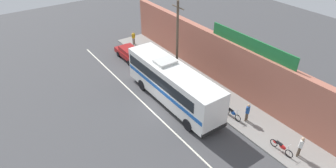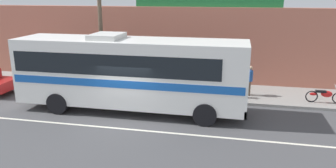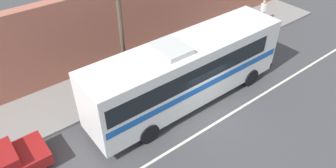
# 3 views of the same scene
# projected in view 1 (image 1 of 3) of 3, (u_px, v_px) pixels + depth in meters

# --- Properties ---
(ground_plane) EXTENTS (70.00, 70.00, 0.00)m
(ground_plane) POSITION_uv_depth(u_px,v_px,m) (160.00, 108.00, 25.23)
(ground_plane) COLOR #444447
(sidewalk_slab) EXTENTS (30.00, 3.60, 0.14)m
(sidewalk_slab) POSITION_uv_depth(u_px,v_px,m) (204.00, 89.00, 27.70)
(sidewalk_slab) COLOR gray
(sidewalk_slab) RESTS_ON ground_plane
(storefront_facade) EXTENTS (30.00, 0.70, 4.80)m
(storefront_facade) POSITION_uv_depth(u_px,v_px,m) (223.00, 61.00, 27.47)
(storefront_facade) COLOR #B26651
(storefront_facade) RESTS_ON ground_plane
(storefront_billboard) EXTENTS (8.92, 0.12, 1.10)m
(storefront_billboard) POSITION_uv_depth(u_px,v_px,m) (251.00, 44.00, 23.89)
(storefront_billboard) COLOR #1E7538
(storefront_billboard) RESTS_ON storefront_facade
(road_center_stripe) EXTENTS (30.00, 0.14, 0.01)m
(road_center_stripe) POSITION_uv_depth(u_px,v_px,m) (152.00, 111.00, 24.84)
(road_center_stripe) COLOR silver
(road_center_stripe) RESTS_ON ground_plane
(intercity_bus) EXTENTS (11.11, 2.67, 3.78)m
(intercity_bus) POSITION_uv_depth(u_px,v_px,m) (172.00, 82.00, 24.97)
(intercity_bus) COLOR white
(intercity_bus) RESTS_ON ground_plane
(parked_car) EXTENTS (4.46, 1.84, 1.37)m
(parked_car) POSITION_uv_depth(u_px,v_px,m) (130.00, 53.00, 32.66)
(parked_car) COLOR maroon
(parked_car) RESTS_ON ground_plane
(utility_pole) EXTENTS (1.60, 0.22, 8.18)m
(utility_pole) POSITION_uv_depth(u_px,v_px,m) (177.00, 43.00, 26.36)
(utility_pole) COLOR brown
(utility_pole) RESTS_ON sidewalk_slab
(motorcycle_green) EXTENTS (1.87, 0.56, 0.94)m
(motorcycle_green) POSITION_uv_depth(u_px,v_px,m) (232.00, 113.00, 23.77)
(motorcycle_green) COLOR black
(motorcycle_green) RESTS_ON sidewalk_slab
(motorcycle_blue) EXTENTS (1.92, 0.56, 0.94)m
(motorcycle_blue) POSITION_uv_depth(u_px,v_px,m) (281.00, 147.00, 20.51)
(motorcycle_blue) COLOR black
(motorcycle_blue) RESTS_ON sidewalk_slab
(pedestrian_near_shop) EXTENTS (0.30, 0.48, 1.73)m
(pedestrian_near_shop) POSITION_uv_depth(u_px,v_px,m) (301.00, 145.00, 19.81)
(pedestrian_near_shop) COLOR brown
(pedestrian_near_shop) RESTS_ON sidewalk_slab
(pedestrian_by_curb) EXTENTS (0.30, 0.48, 1.66)m
(pedestrian_by_curb) POSITION_uv_depth(u_px,v_px,m) (248.00, 111.00, 23.07)
(pedestrian_by_curb) COLOR brown
(pedestrian_by_curb) RESTS_ON sidewalk_slab
(pedestrian_far_left) EXTENTS (0.30, 0.48, 1.66)m
(pedestrian_far_left) POSITION_uv_depth(u_px,v_px,m) (133.00, 37.00, 35.59)
(pedestrian_far_left) COLOR brown
(pedestrian_far_left) RESTS_ON sidewalk_slab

